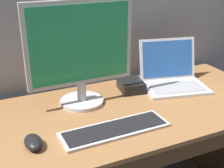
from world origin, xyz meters
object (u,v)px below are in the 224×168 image
Objects in this scene: wired_keyboard at (115,129)px; external_drive_box at (131,86)px; laptop_silver at (173,79)px; external_monitor at (81,55)px; computer_mouse at (33,142)px.

external_drive_box is (0.26, 0.34, 0.02)m from wired_keyboard.
laptop_silver is 0.57m from external_monitor.
computer_mouse is (-0.33, 0.03, 0.01)m from wired_keyboard.
external_drive_box reaches higher than wired_keyboard.
laptop_silver reaches higher than computer_mouse.
laptop_silver is 2.67× the size of external_drive_box.
wired_keyboard is at bearing -6.26° from computer_mouse.
external_drive_box is (0.59, 0.31, 0.01)m from computer_mouse.
wired_keyboard is at bearing -149.51° from laptop_silver.
laptop_silver is 0.24m from external_drive_box.
external_drive_box reaches higher than computer_mouse.
laptop_silver is 0.76× the size of external_monitor.
computer_mouse is at bearing -152.21° from external_drive_box.
laptop_silver is 3.45× the size of computer_mouse.
external_drive_box is (-0.24, 0.05, -0.02)m from laptop_silver.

